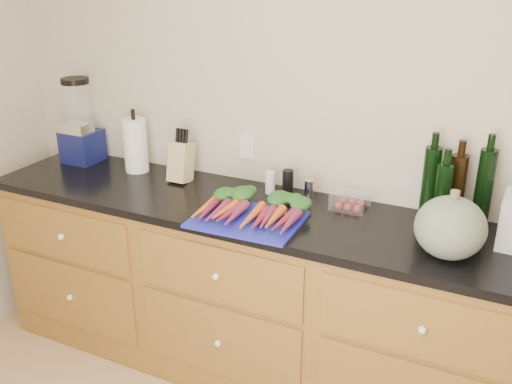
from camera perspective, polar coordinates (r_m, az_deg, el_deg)
The scene contains 14 objects.
wall_back at distance 2.73m, azimuth 10.81°, elevation 6.49°, with size 4.10×0.05×2.60m, color beige.
cabinets at distance 2.80m, azimuth 7.67°, elevation -12.17°, with size 3.60×0.64×0.90m.
countertop at distance 2.57m, azimuth 8.23°, elevation -3.45°, with size 3.64×0.62×0.04m, color black.
cutting_board at distance 2.54m, azimuth -0.86°, elevation -2.78°, with size 0.48×0.36×0.01m, color #1D23AF.
carrots at distance 2.57m, azimuth -0.42°, elevation -1.72°, with size 0.46×0.34×0.07m.
squash at distance 2.33m, azimuth 18.85°, elevation -3.39°, with size 0.27×0.27×0.25m, color #5E6A59.
blender_appliance at distance 3.39m, azimuth -17.20°, elevation 6.33°, with size 0.19×0.19×0.48m.
paper_towel at distance 3.17m, azimuth -11.96°, elevation 4.59°, with size 0.13×0.13×0.29m, color white.
knife_block at distance 3.00m, azimuth -7.51°, elevation 3.01°, with size 0.10×0.10×0.21m, color tan.
grinder_salt at distance 2.82m, azimuth 1.43°, elevation 0.94°, with size 0.05×0.05×0.11m, color white.
grinder_pepper at distance 2.78m, azimuth 3.20°, elevation 0.87°, with size 0.05×0.05×0.14m, color black.
canister_chrome at distance 2.75m, azimuth 5.32°, elevation 0.17°, with size 0.05×0.05×0.10m, color silver.
tomato_box at distance 2.69m, azimuth 9.38°, elevation -0.89°, with size 0.17×0.13×0.08m, color white.
bottles at distance 2.61m, azimuth 19.16°, elevation 0.26°, with size 0.29×0.15×0.35m.
Camera 1 is at (0.66, -0.92, 2.03)m, focal length 40.00 mm.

